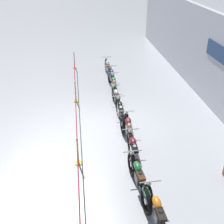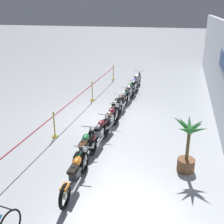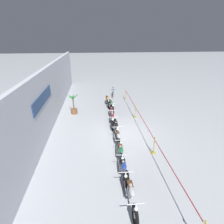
{
  "view_description": "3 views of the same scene",
  "coord_description": "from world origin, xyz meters",
  "px_view_note": "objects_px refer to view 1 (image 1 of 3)",
  "views": [
    {
      "loc": [
        10.22,
        -1.12,
        6.43
      ],
      "look_at": [
        -0.25,
        0.24,
        0.45
      ],
      "focal_mm": 45.0,
      "sensor_mm": 36.0,
      "label": 1
    },
    {
      "loc": [
        11.6,
        3.36,
        4.83
      ],
      "look_at": [
        0.88,
        0.63,
        0.66
      ],
      "focal_mm": 45.0,
      "sensor_mm": 36.0,
      "label": 2
    },
    {
      "loc": [
        -10.21,
        1.87,
        6.16
      ],
      "look_at": [
        1.44,
        0.7,
        0.99
      ],
      "focal_mm": 28.0,
      "sensor_mm": 36.0,
      "label": 3
    }
  ],
  "objects_px": {
    "motorcycle_green_2": "(114,87)",
    "motorcycle_maroon_6": "(134,152)",
    "motorcycle_silver_3": "(117,100)",
    "motorcycle_maroon_5": "(129,131)",
    "stanchion_far_left": "(76,95)",
    "motorcycle_silver_0": "(108,69)",
    "motorcycle_blue_1": "(112,78)",
    "motorcycle_orange_8": "(158,215)",
    "stanchion_mid_left": "(76,95)",
    "motorcycle_black_4": "(120,113)",
    "stanchion_mid_right": "(78,155)",
    "motorcycle_green_7": "(139,179)"
  },
  "relations": [
    {
      "from": "motorcycle_silver_3",
      "to": "motorcycle_maroon_5",
      "type": "distance_m",
      "value": 2.72
    },
    {
      "from": "motorcycle_blue_1",
      "to": "motorcycle_maroon_6",
      "type": "xyz_separation_m",
      "value": [
        6.61,
        -0.09,
        -0.01
      ]
    },
    {
      "from": "motorcycle_silver_0",
      "to": "motorcycle_green_2",
      "type": "bearing_deg",
      "value": 0.42
    },
    {
      "from": "motorcycle_silver_3",
      "to": "stanchion_mid_right",
      "type": "relative_size",
      "value": 2.24
    },
    {
      "from": "motorcycle_black_4",
      "to": "stanchion_mid_right",
      "type": "bearing_deg",
      "value": -36.8
    },
    {
      "from": "motorcycle_green_7",
      "to": "stanchion_far_left",
      "type": "bearing_deg",
      "value": -161.98
    },
    {
      "from": "motorcycle_orange_8",
      "to": "stanchion_far_left",
      "type": "xyz_separation_m",
      "value": [
        -6.91,
        -2.02,
        0.3
      ]
    },
    {
      "from": "motorcycle_silver_3",
      "to": "motorcycle_orange_8",
      "type": "xyz_separation_m",
      "value": [
        6.75,
        0.11,
        0.01
      ]
    },
    {
      "from": "stanchion_far_left",
      "to": "motorcycle_maroon_6",
      "type": "bearing_deg",
      "value": 24.57
    },
    {
      "from": "motorcycle_blue_1",
      "to": "stanchion_mid_right",
      "type": "bearing_deg",
      "value": -17.37
    },
    {
      "from": "motorcycle_maroon_6",
      "to": "motorcycle_orange_8",
      "type": "xyz_separation_m",
      "value": [
        2.73,
        0.11,
        0.0
      ]
    },
    {
      "from": "motorcycle_silver_0",
      "to": "stanchion_mid_right",
      "type": "relative_size",
      "value": 2.34
    },
    {
      "from": "motorcycle_green_2",
      "to": "stanchion_mid_left",
      "type": "distance_m",
      "value": 2.02
    },
    {
      "from": "stanchion_far_left",
      "to": "motorcycle_silver_0",
      "type": "bearing_deg",
      "value": 153.17
    },
    {
      "from": "motorcycle_green_2",
      "to": "motorcycle_orange_8",
      "type": "height_order",
      "value": "motorcycle_green_2"
    },
    {
      "from": "motorcycle_green_7",
      "to": "motorcycle_green_2",
      "type": "bearing_deg",
      "value": 178.64
    },
    {
      "from": "motorcycle_silver_3",
      "to": "motorcycle_orange_8",
      "type": "height_order",
      "value": "motorcycle_silver_3"
    },
    {
      "from": "motorcycle_blue_1",
      "to": "motorcycle_black_4",
      "type": "relative_size",
      "value": 0.96
    },
    {
      "from": "motorcycle_green_2",
      "to": "motorcycle_maroon_6",
      "type": "distance_m",
      "value": 5.44
    },
    {
      "from": "stanchion_far_left",
      "to": "motorcycle_green_2",
      "type": "bearing_deg",
      "value": 122.71
    },
    {
      "from": "motorcycle_orange_8",
      "to": "motorcycle_maroon_6",
      "type": "bearing_deg",
      "value": -177.73
    },
    {
      "from": "motorcycle_orange_8",
      "to": "stanchion_mid_left",
      "type": "height_order",
      "value": "stanchion_mid_left"
    },
    {
      "from": "motorcycle_blue_1",
      "to": "motorcycle_black_4",
      "type": "height_order",
      "value": "motorcycle_black_4"
    },
    {
      "from": "motorcycle_black_4",
      "to": "motorcycle_maroon_6",
      "type": "xyz_separation_m",
      "value": [
        2.7,
        0.04,
        -0.03
      ]
    },
    {
      "from": "motorcycle_blue_1",
      "to": "stanchion_mid_right",
      "type": "xyz_separation_m",
      "value": [
        6.41,
        -2.0,
        -0.12
      ]
    },
    {
      "from": "motorcycle_green_2",
      "to": "motorcycle_maroon_6",
      "type": "relative_size",
      "value": 1.02
    },
    {
      "from": "motorcycle_silver_3",
      "to": "motorcycle_maroon_5",
      "type": "relative_size",
      "value": 1.02
    },
    {
      "from": "motorcycle_silver_0",
      "to": "motorcycle_green_2",
      "type": "relative_size",
      "value": 1.06
    },
    {
      "from": "motorcycle_silver_3",
      "to": "motorcycle_orange_8",
      "type": "relative_size",
      "value": 1.0
    },
    {
      "from": "motorcycle_black_4",
      "to": "stanchion_mid_left",
      "type": "relative_size",
      "value": 2.15
    },
    {
      "from": "motorcycle_maroon_6",
      "to": "motorcycle_orange_8",
      "type": "relative_size",
      "value": 0.97
    },
    {
      "from": "motorcycle_silver_3",
      "to": "motorcycle_maroon_6",
      "type": "height_order",
      "value": "motorcycle_maroon_6"
    },
    {
      "from": "motorcycle_green_7",
      "to": "motorcycle_orange_8",
      "type": "relative_size",
      "value": 1.02
    },
    {
      "from": "motorcycle_green_2",
      "to": "motorcycle_orange_8",
      "type": "bearing_deg",
      "value": 0.43
    },
    {
      "from": "motorcycle_maroon_6",
      "to": "stanchion_mid_left",
      "type": "relative_size",
      "value": 2.17
    },
    {
      "from": "motorcycle_silver_3",
      "to": "motorcycle_black_4",
      "type": "height_order",
      "value": "motorcycle_black_4"
    },
    {
      "from": "stanchion_mid_left",
      "to": "stanchion_far_left",
      "type": "bearing_deg",
      "value": 0.0
    },
    {
      "from": "motorcycle_green_7",
      "to": "stanchion_mid_right",
      "type": "bearing_deg",
      "value": -130.78
    },
    {
      "from": "motorcycle_maroon_5",
      "to": "stanchion_mid_left",
      "type": "height_order",
      "value": "stanchion_mid_left"
    },
    {
      "from": "stanchion_far_left",
      "to": "stanchion_mid_left",
      "type": "height_order",
      "value": "same"
    },
    {
      "from": "motorcycle_green_2",
      "to": "stanchion_mid_right",
      "type": "xyz_separation_m",
      "value": [
        5.23,
        -1.96,
        -0.12
      ]
    },
    {
      "from": "stanchion_far_left",
      "to": "stanchion_mid_left",
      "type": "relative_size",
      "value": 13.38
    },
    {
      "from": "motorcycle_green_2",
      "to": "motorcycle_blue_1",
      "type": "bearing_deg",
      "value": 177.78
    },
    {
      "from": "motorcycle_green_2",
      "to": "motorcycle_black_4",
      "type": "xyz_separation_m",
      "value": [
        2.74,
        -0.09,
        0.01
      ]
    },
    {
      "from": "motorcycle_silver_0",
      "to": "motorcycle_maroon_5",
      "type": "height_order",
      "value": "motorcycle_maroon_5"
    },
    {
      "from": "motorcycle_silver_0",
      "to": "motorcycle_blue_1",
      "type": "bearing_deg",
      "value": 2.64
    },
    {
      "from": "motorcycle_blue_1",
      "to": "motorcycle_maroon_5",
      "type": "xyz_separation_m",
      "value": [
        5.31,
        -0.03,
        0.01
      ]
    },
    {
      "from": "motorcycle_blue_1",
      "to": "motorcycle_maroon_6",
      "type": "height_order",
      "value": "motorcycle_blue_1"
    },
    {
      "from": "motorcycle_green_2",
      "to": "motorcycle_maroon_5",
      "type": "height_order",
      "value": "motorcycle_maroon_5"
    },
    {
      "from": "motorcycle_green_2",
      "to": "motorcycle_silver_3",
      "type": "relative_size",
      "value": 0.99
    }
  ]
}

